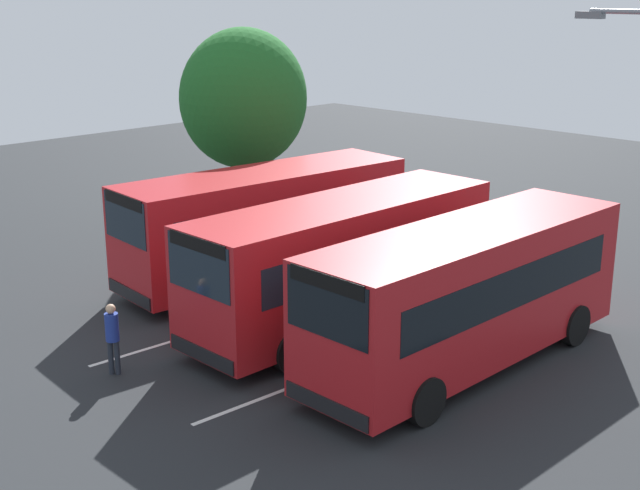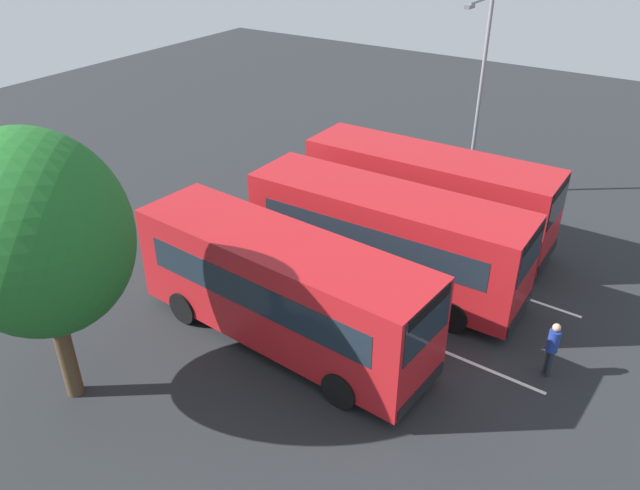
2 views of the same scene
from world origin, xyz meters
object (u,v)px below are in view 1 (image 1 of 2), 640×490
Objects in this scene: pedestrian at (112,333)px; depot_tree at (244,99)px; bus_far_left at (265,221)px; bus_center_left at (342,259)px; bus_center_right at (467,291)px.

depot_tree reaches higher than pedestrian.
bus_far_left is 5.52× the size of pedestrian.
bus_center_right is at bearing 93.13° from bus_center_left.
depot_tree is at bearing -2.15° from pedestrian.
bus_far_left is at bearing -96.12° from bus_center_right.
bus_center_left is 6.32m from pedestrian.
depot_tree is at bearing -107.98° from bus_center_right.
bus_far_left is 7.70m from pedestrian.
bus_far_left is at bearing -104.04° from bus_center_left.
pedestrian is 0.23× the size of depot_tree.
bus_center_left is 1.00× the size of bus_center_right.
bus_center_left is 10.77m from depot_tree.
depot_tree is (-4.27, -13.19, 3.01)m from bus_center_right.
depot_tree is (-4.49, -9.32, 3.01)m from bus_center_left.
bus_far_left is 1.02× the size of bus_center_left.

